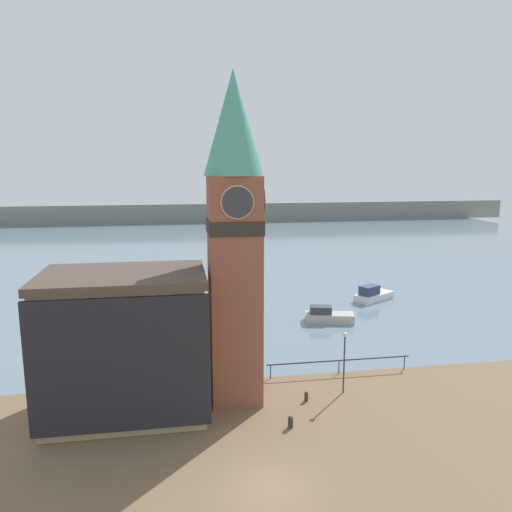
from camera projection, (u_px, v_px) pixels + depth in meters
ground_plane at (270, 488)px, 24.37m from camera, size 160.00×160.00×0.00m
water at (198, 247)px, 94.82m from camera, size 160.00×120.00×0.00m
far_shoreline at (190, 213)px, 133.17m from camera, size 180.00×3.00×5.00m
pier_railing at (339, 362)px, 37.41m from camera, size 11.08×0.08×1.09m
clock_tower at (234, 232)px, 31.60m from camera, size 3.74×3.74×21.23m
pier_building at (125, 344)px, 31.05m from camera, size 10.10×6.93×9.06m
boat_near at (327, 316)px, 49.76m from camera, size 5.10×2.84×1.63m
boat_far at (373, 295)px, 57.57m from camera, size 5.39×4.31×1.84m
mooring_bollard_near at (291, 421)px, 29.85m from camera, size 0.33×0.33×0.75m
mooring_bollard_far at (306, 396)px, 33.20m from camera, size 0.27×0.27×0.67m
lamp_post at (344, 351)px, 33.94m from camera, size 0.32×0.32×4.37m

